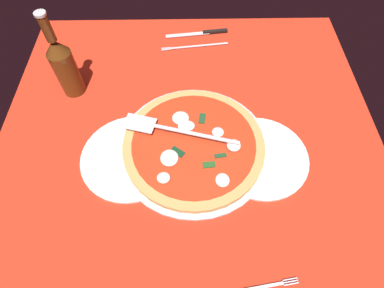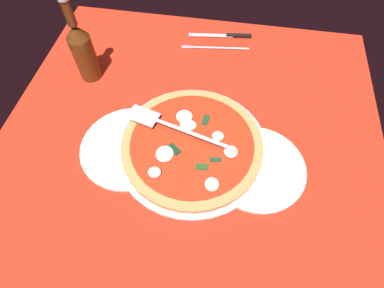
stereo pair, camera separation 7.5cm
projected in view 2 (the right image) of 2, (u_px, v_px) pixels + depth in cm
name	position (u px, v px, depth cm)	size (l,w,h in cm)	color
ground_plane	(190.00, 138.00, 79.36)	(99.06, 99.06, 0.80)	red
checker_pattern	(190.00, 137.00, 78.98)	(99.06, 99.06, 0.10)	silver
pizza_pan	(192.00, 147.00, 76.69)	(38.25, 38.25, 0.92)	#ACBABC
dinner_plate_left	(257.00, 167.00, 73.48)	(23.62, 23.62, 1.00)	white
dinner_plate_right	(129.00, 147.00, 76.65)	(24.54, 24.54, 1.00)	white
pizza	(192.00, 144.00, 75.53)	(35.36, 35.36, 3.09)	tan
pizza_server	(177.00, 128.00, 75.09)	(28.92, 10.36, 1.00)	silver
place_setting_near	(220.00, 42.00, 98.74)	(22.04, 15.77, 1.40)	white
beer_bottle	(83.00, 50.00, 82.90)	(6.17, 6.17, 24.96)	#552D0F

